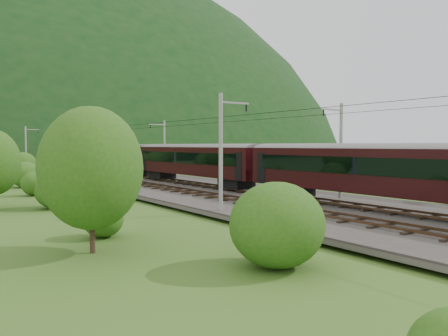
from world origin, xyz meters
TOP-DOWN VIEW (x-y plane):
  - ground at (0.00, 0.00)m, footprint 600.00×600.00m
  - railbed at (0.00, 10.00)m, footprint 14.00×220.00m
  - track_left at (-2.40, 10.00)m, footprint 2.40×220.00m
  - track_right at (2.40, 10.00)m, footprint 2.40×220.00m
  - catenary_left at (-6.12, 32.00)m, footprint 2.54×192.28m
  - catenary_right at (6.12, 32.00)m, footprint 2.54×192.28m
  - overhead_wires at (0.00, 10.00)m, footprint 4.83×198.00m
  - train at (2.40, 17.61)m, footprint 3.05×123.31m
  - hazard_post_near at (-0.52, 35.70)m, footprint 0.18×0.18m
  - hazard_post_far at (0.07, 67.41)m, footprint 0.18×0.18m
  - signal at (-4.76, 69.11)m, footprint 0.21×0.21m
  - vegetation_left at (-14.40, 25.04)m, footprint 12.64×146.44m
  - vegetation_right at (11.58, 6.95)m, footprint 6.24×93.61m

SIDE VIEW (x-z plane):
  - ground at x=0.00m, z-range 0.00..0.00m
  - railbed at x=0.00m, z-range 0.00..0.30m
  - track_left at x=-2.40m, z-range 0.24..0.51m
  - track_right at x=2.40m, z-range 0.24..0.51m
  - hazard_post_far at x=0.07m, z-range 0.30..2.01m
  - hazard_post_near at x=-0.52m, z-range 0.30..2.01m
  - vegetation_right at x=11.58m, z-range -0.21..2.90m
  - signal at x=-4.76m, z-range 0.47..2.38m
  - vegetation_left at x=-14.40m, z-range -0.98..5.50m
  - train at x=2.40m, z-range 0.95..6.24m
  - catenary_left at x=-6.12m, z-range 0.50..8.50m
  - catenary_right at x=6.12m, z-range 0.50..8.50m
  - overhead_wires at x=0.00m, z-range 7.08..7.12m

